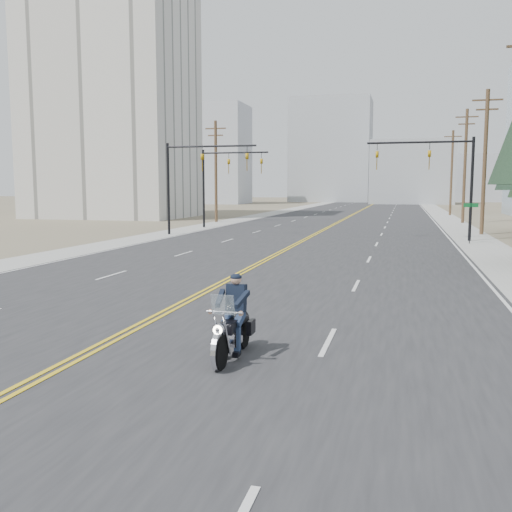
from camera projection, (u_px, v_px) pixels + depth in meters
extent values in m
plane|color=#776D56|center=(37.00, 380.00, 10.79)|extent=(400.00, 400.00, 0.00)
cube|color=#303033|center=(354.00, 214.00, 78.06)|extent=(20.00, 200.00, 0.01)
cube|color=#A5A5A0|center=(272.00, 213.00, 80.92)|extent=(3.00, 200.00, 0.01)
cube|color=#A5A5A0|center=(442.00, 215.00, 75.19)|extent=(3.00, 200.00, 0.01)
cylinder|color=black|center=(168.00, 189.00, 43.86)|extent=(0.20, 0.20, 7.00)
cylinder|color=black|center=(211.00, 146.00, 42.61)|extent=(7.00, 0.14, 0.14)
imported|color=#BF8C0C|center=(202.00, 155.00, 42.86)|extent=(0.21, 0.26, 1.30)
imported|color=#BF8C0C|center=(247.00, 155.00, 41.99)|extent=(0.21, 0.26, 1.30)
cylinder|color=black|center=(471.00, 189.00, 38.38)|extent=(0.20, 0.20, 7.00)
cylinder|color=black|center=(419.00, 142.00, 38.87)|extent=(7.00, 0.14, 0.14)
imported|color=#BF8C0C|center=(430.00, 152.00, 38.77)|extent=(0.21, 0.26, 1.30)
imported|color=#BF8C0C|center=(377.00, 153.00, 39.64)|extent=(0.21, 0.26, 1.30)
cylinder|color=black|center=(204.00, 189.00, 51.55)|extent=(0.20, 0.20, 7.00)
cylinder|color=black|center=(235.00, 153.00, 50.42)|extent=(6.00, 0.14, 0.14)
imported|color=#BF8C0C|center=(229.00, 160.00, 50.65)|extent=(0.21, 0.26, 1.30)
imported|color=#BF8C0C|center=(261.00, 160.00, 49.90)|extent=(0.21, 0.26, 1.30)
cylinder|color=black|center=(470.00, 224.00, 36.77)|extent=(0.06, 0.06, 2.60)
cube|color=#0C5926|center=(471.00, 205.00, 36.62)|extent=(0.90, 0.03, 0.25)
cylinder|color=brown|center=(485.00, 163.00, 43.53)|extent=(0.30, 0.30, 11.00)
cube|color=brown|center=(488.00, 100.00, 42.97)|extent=(2.20, 0.12, 0.12)
cube|color=brown|center=(487.00, 109.00, 43.05)|extent=(1.60, 0.12, 0.12)
cylinder|color=brown|center=(465.00, 167.00, 57.92)|extent=(0.30, 0.30, 11.50)
cube|color=brown|center=(467.00, 117.00, 57.32)|extent=(2.20, 0.12, 0.12)
cube|color=brown|center=(467.00, 124.00, 57.41)|extent=(1.60, 0.12, 0.12)
cylinder|color=brown|center=(452.00, 173.00, 74.28)|extent=(0.30, 0.30, 11.00)
cube|color=brown|center=(453.00, 136.00, 73.72)|extent=(2.20, 0.12, 0.12)
cube|color=brown|center=(453.00, 142.00, 73.80)|extent=(1.60, 0.12, 0.12)
cylinder|color=brown|center=(216.00, 172.00, 59.41)|extent=(0.30, 0.30, 10.50)
cube|color=brown|center=(216.00, 128.00, 58.87)|extent=(2.20, 0.12, 0.12)
cube|color=brown|center=(216.00, 135.00, 58.96)|extent=(1.60, 0.12, 0.12)
cube|color=silver|center=(112.00, 93.00, 68.84)|extent=(18.00, 14.00, 30.00)
cube|color=#B7BCC6|center=(216.00, 155.00, 128.72)|extent=(14.00, 12.00, 22.00)
cube|color=#ADB2B7|center=(411.00, 172.00, 128.08)|extent=(18.00, 14.00, 14.00)
cube|color=#ADB2B7|center=(331.00, 151.00, 146.77)|extent=(20.00, 15.00, 26.00)
cube|color=#B7BCC6|center=(478.00, 178.00, 147.98)|extent=(14.00, 14.00, 12.00)
cube|color=#ADB2B7|center=(179.00, 171.00, 147.23)|extent=(12.00, 12.00, 16.00)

